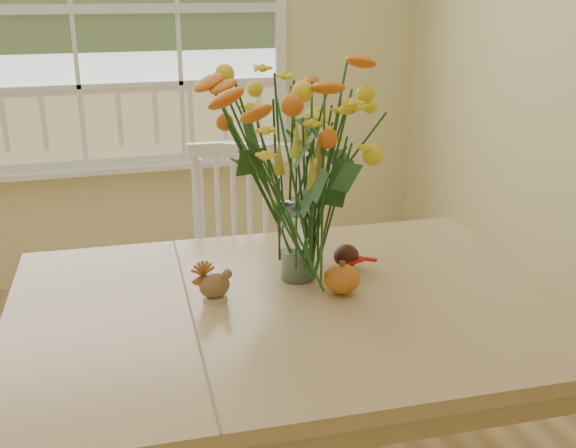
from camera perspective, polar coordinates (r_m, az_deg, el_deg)
name	(u,v)px	position (r m, az deg, el deg)	size (l,w,h in m)	color
wall_back	(75,48)	(3.88, -17.60, 14.01)	(4.00, 0.02, 2.70)	beige
window	(71,13)	(3.84, -17.88, 16.66)	(2.42, 0.12, 1.74)	silver
dining_table	(290,329)	(1.94, 0.17, -8.91)	(1.59, 1.17, 0.83)	tan
windsor_chair	(247,267)	(2.75, -3.49, -3.62)	(0.62, 0.61, 1.05)	white
flower_vase	(298,163)	(1.92, 0.86, 5.16)	(0.50, 0.50, 0.59)	white
pumpkin	(342,280)	(1.93, 4.58, -4.77)	(0.10, 0.10, 0.08)	#BF6116
turkey_figurine	(214,286)	(1.89, -6.24, -5.21)	(0.10, 0.07, 0.11)	#CCB78C
dark_gourd	(346,257)	(2.10, 4.95, -2.81)	(0.13, 0.09, 0.07)	#38160F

